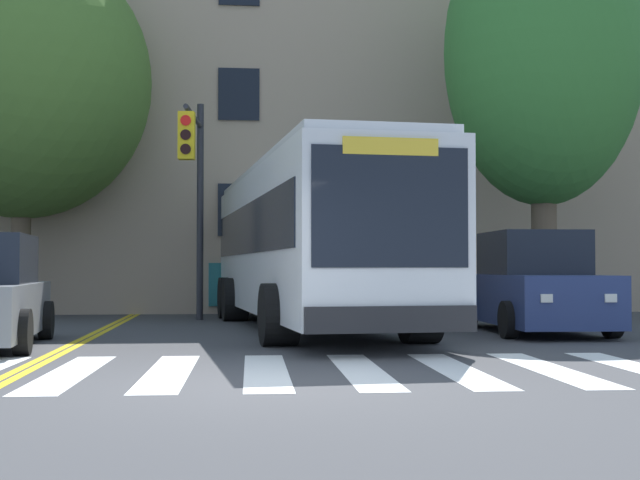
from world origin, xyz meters
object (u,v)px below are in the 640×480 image
city_bus (307,242)px  traffic_light_overhead (195,173)px  car_teal_behind_bus (234,272)px  car_navy_far_lane (534,287)px  street_tree_curbside_large (543,51)px  street_tree_curbside_small (23,81)px

city_bus → traffic_light_overhead: size_ratio=2.46×
city_bus → car_teal_behind_bus: 8.46m
city_bus → car_teal_behind_bus: (-1.44, 8.31, -0.67)m
city_bus → car_navy_far_lane: 4.59m
traffic_light_overhead → street_tree_curbside_large: bearing=0.7°
city_bus → traffic_light_overhead: 3.56m
traffic_light_overhead → car_teal_behind_bus: bearing=81.5°
traffic_light_overhead → street_tree_curbside_large: (8.16, 0.10, 3.00)m
car_teal_behind_bus → street_tree_curbside_large: size_ratio=0.52×
city_bus → car_teal_behind_bus: city_bus is taller
city_bus → street_tree_curbside_large: (5.81, 2.24, 4.60)m
car_navy_far_lane → car_teal_behind_bus: car_teal_behind_bus is taller
city_bus → car_navy_far_lane: bearing=-19.6°
car_navy_far_lane → street_tree_curbside_small: size_ratio=0.51×
traffic_light_overhead → street_tree_curbside_small: 5.44m
traffic_light_overhead → street_tree_curbside_large: size_ratio=0.51×
city_bus → street_tree_curbside_small: size_ratio=1.37×
traffic_light_overhead → car_navy_far_lane: bearing=-28.9°
traffic_light_overhead → street_tree_curbside_large: street_tree_curbside_large is taller
street_tree_curbside_large → street_tree_curbside_small: bearing=170.3°
street_tree_curbside_small → traffic_light_overhead: bearing=-27.5°
street_tree_curbside_small → car_teal_behind_bus: bearing=37.0°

